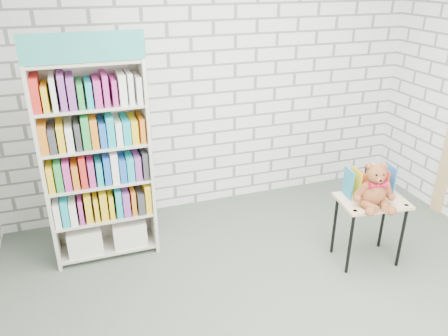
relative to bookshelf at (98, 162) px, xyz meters
name	(u,v)px	position (x,y,z in m)	size (l,w,h in m)	color
ground	(296,317)	(1.27, -1.36, -0.92)	(4.50, 4.50, 0.00)	#4A5548
room_shell	(316,88)	(1.27, -1.36, 0.86)	(4.52, 4.02, 2.81)	silver
bookshelf	(98,162)	(0.00, 0.00, 0.00)	(0.90, 0.35, 2.02)	beige
display_table	(371,208)	(2.20, -0.89, -0.39)	(0.62, 0.47, 0.62)	tan
table_books	(369,183)	(2.21, -0.80, -0.18)	(0.42, 0.23, 0.24)	teal
teddy_bear	(375,189)	(2.14, -0.98, -0.15)	(0.35, 0.34, 0.38)	brown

